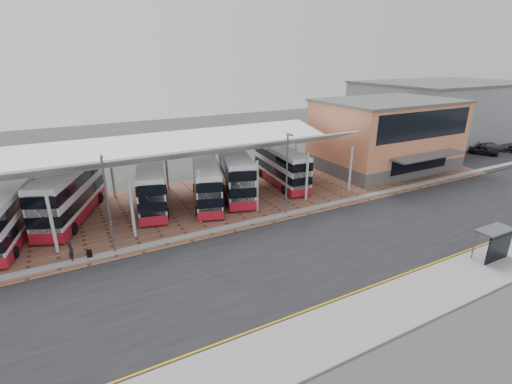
{
  "coord_description": "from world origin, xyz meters",
  "views": [
    {
      "loc": [
        -16.42,
        -21.8,
        14.7
      ],
      "look_at": [
        -1.0,
        6.88,
        2.7
      ],
      "focal_mm": 26.0,
      "sensor_mm": 36.0,
      "label": 1
    }
  ],
  "objects_px": {
    "bus_0": "(7,217)",
    "pedestrian": "(71,251)",
    "bus_shelter": "(498,241)",
    "carpark_car_a": "(484,150)",
    "bus_3": "(206,183)",
    "bus_5": "(281,166)",
    "bus_4": "(234,173)",
    "carpark_car_b": "(493,147)",
    "bus_2": "(152,185)",
    "bus_1": "(70,193)",
    "terminal": "(386,134)"
  },
  "relations": [
    {
      "from": "bus_0",
      "to": "pedestrian",
      "type": "xyz_separation_m",
      "value": [
        4.28,
        -6.14,
        -1.31
      ]
    },
    {
      "from": "bus_5",
      "to": "bus_4",
      "type": "bearing_deg",
      "value": -171.1
    },
    {
      "from": "carpark_car_a",
      "to": "carpark_car_b",
      "type": "xyz_separation_m",
      "value": [
        3.94,
        0.86,
        -0.08
      ]
    },
    {
      "from": "bus_1",
      "to": "bus_3",
      "type": "xyz_separation_m",
      "value": [
        12.74,
        -2.28,
        -0.28
      ]
    },
    {
      "from": "carpark_car_a",
      "to": "carpark_car_b",
      "type": "relative_size",
      "value": 0.96
    },
    {
      "from": "bus_0",
      "to": "carpark_car_a",
      "type": "bearing_deg",
      "value": 10.6
    },
    {
      "from": "terminal",
      "to": "bus_3",
      "type": "height_order",
      "value": "terminal"
    },
    {
      "from": "bus_5",
      "to": "carpark_car_b",
      "type": "relative_size",
      "value": 2.51
    },
    {
      "from": "terminal",
      "to": "bus_4",
      "type": "distance_m",
      "value": 22.97
    },
    {
      "from": "bus_0",
      "to": "bus_1",
      "type": "height_order",
      "value": "bus_1"
    },
    {
      "from": "bus_2",
      "to": "carpark_car_b",
      "type": "height_order",
      "value": "bus_2"
    },
    {
      "from": "bus_4",
      "to": "pedestrian",
      "type": "relative_size",
      "value": 7.17
    },
    {
      "from": "bus_3",
      "to": "bus_shelter",
      "type": "distance_m",
      "value": 26.29
    },
    {
      "from": "bus_0",
      "to": "bus_1",
      "type": "distance_m",
      "value": 5.67
    },
    {
      "from": "bus_shelter",
      "to": "carpark_car_a",
      "type": "bearing_deg",
      "value": 33.39
    },
    {
      "from": "bus_4",
      "to": "carpark_car_b",
      "type": "distance_m",
      "value": 45.8
    },
    {
      "from": "terminal",
      "to": "bus_1",
      "type": "relative_size",
      "value": 1.53
    },
    {
      "from": "carpark_car_b",
      "to": "bus_0",
      "type": "bearing_deg",
      "value": 129.39
    },
    {
      "from": "bus_2",
      "to": "bus_3",
      "type": "xyz_separation_m",
      "value": [
        5.22,
        -1.61,
        -0.09
      ]
    },
    {
      "from": "bus_0",
      "to": "pedestrian",
      "type": "relative_size",
      "value": 6.41
    },
    {
      "from": "terminal",
      "to": "carpark_car_b",
      "type": "bearing_deg",
      "value": -4.53
    },
    {
      "from": "bus_0",
      "to": "bus_5",
      "type": "height_order",
      "value": "bus_5"
    },
    {
      "from": "terminal",
      "to": "bus_4",
      "type": "bearing_deg",
      "value": 179.57
    },
    {
      "from": "bus_1",
      "to": "carpark_car_a",
      "type": "bearing_deg",
      "value": 18.91
    },
    {
      "from": "bus_2",
      "to": "pedestrian",
      "type": "distance_m",
      "value": 11.7
    },
    {
      "from": "pedestrian",
      "to": "carpark_car_b",
      "type": "bearing_deg",
      "value": -92.84
    },
    {
      "from": "bus_1",
      "to": "carpark_car_b",
      "type": "relative_size",
      "value": 2.77
    },
    {
      "from": "bus_3",
      "to": "bus_shelter",
      "type": "relative_size",
      "value": 3.58
    },
    {
      "from": "bus_5",
      "to": "carpark_car_b",
      "type": "distance_m",
      "value": 39.5
    },
    {
      "from": "terminal",
      "to": "pedestrian",
      "type": "height_order",
      "value": "terminal"
    },
    {
      "from": "carpark_car_a",
      "to": "bus_4",
      "type": "bearing_deg",
      "value": 151.79
    },
    {
      "from": "bus_0",
      "to": "bus_shelter",
      "type": "bearing_deg",
      "value": -21.0
    },
    {
      "from": "bus_5",
      "to": "carpark_car_a",
      "type": "xyz_separation_m",
      "value": [
        35.46,
        -3.11,
        -1.46
      ]
    },
    {
      "from": "carpark_car_b",
      "to": "bus_shelter",
      "type": "height_order",
      "value": "bus_shelter"
    },
    {
      "from": "bus_1",
      "to": "bus_0",
      "type": "bearing_deg",
      "value": -127.89
    },
    {
      "from": "terminal",
      "to": "carpark_car_a",
      "type": "height_order",
      "value": "terminal"
    },
    {
      "from": "terminal",
      "to": "bus_4",
      "type": "xyz_separation_m",
      "value": [
        -22.87,
        0.17,
        -2.19
      ]
    },
    {
      "from": "bus_2",
      "to": "carpark_car_b",
      "type": "distance_m",
      "value": 54.79
    },
    {
      "from": "bus_0",
      "to": "bus_shelter",
      "type": "relative_size",
      "value": 3.57
    },
    {
      "from": "bus_3",
      "to": "carpark_car_a",
      "type": "bearing_deg",
      "value": 15.03
    },
    {
      "from": "carpark_car_b",
      "to": "carpark_car_a",
      "type": "bearing_deg",
      "value": 141.98
    },
    {
      "from": "bus_1",
      "to": "bus_2",
      "type": "relative_size",
      "value": 1.07
    },
    {
      "from": "carpark_car_a",
      "to": "pedestrian",
      "type": "bearing_deg",
      "value": 160.4
    },
    {
      "from": "bus_4",
      "to": "carpark_car_a",
      "type": "xyz_separation_m",
      "value": [
        41.78,
        -2.84,
        -1.68
      ]
    },
    {
      "from": "bus_1",
      "to": "bus_5",
      "type": "relative_size",
      "value": 1.1
    },
    {
      "from": "bus_0",
      "to": "carpark_car_b",
      "type": "xyz_separation_m",
      "value": [
        67.17,
        -0.41,
        -1.5
      ]
    },
    {
      "from": "pedestrian",
      "to": "carpark_car_a",
      "type": "distance_m",
      "value": 59.15
    },
    {
      "from": "bus_2",
      "to": "bus_4",
      "type": "height_order",
      "value": "bus_4"
    },
    {
      "from": "bus_2",
      "to": "bus_5",
      "type": "relative_size",
      "value": 1.04
    },
    {
      "from": "pedestrian",
      "to": "bus_shelter",
      "type": "bearing_deg",
      "value": -125.71
    }
  ]
}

